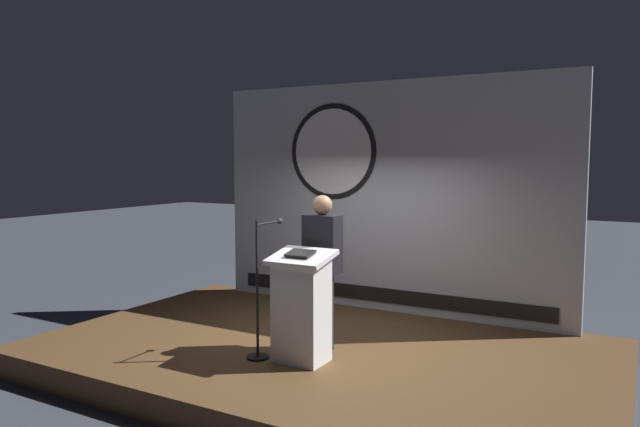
{
  "coord_description": "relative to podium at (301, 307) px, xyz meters",
  "views": [
    {
      "loc": [
        3.23,
        -5.79,
        2.43
      ],
      "look_at": [
        0.1,
        -0.19,
        1.84
      ],
      "focal_mm": 33.13,
      "sensor_mm": 36.0,
      "label": 1
    }
  ],
  "objects": [
    {
      "name": "microphone_stand",
      "position": [
        -0.46,
        -0.09,
        -0.05
      ],
      "size": [
        0.24,
        0.6,
        1.49
      ],
      "color": "black",
      "rests_on": "stage_platform"
    },
    {
      "name": "banner_display",
      "position": [
        -0.12,
        2.44,
        1.03
      ],
      "size": [
        5.19,
        0.12,
        3.21
      ],
      "color": "#B2B7C1",
      "rests_on": "stage_platform"
    },
    {
      "name": "stage_platform",
      "position": [
        -0.1,
        0.59,
        -0.73
      ],
      "size": [
        6.4,
        4.0,
        0.3
      ],
      "primitive_type": "cube",
      "color": "brown",
      "rests_on": "ground"
    },
    {
      "name": "ground_plane",
      "position": [
        -0.1,
        0.59,
        -0.88
      ],
      "size": [
        40.0,
        40.0,
        0.0
      ],
      "primitive_type": "plane",
      "color": "#383D47"
    },
    {
      "name": "speaker_person",
      "position": [
        -0.01,
        0.48,
        0.31
      ],
      "size": [
        0.4,
        0.26,
        1.74
      ],
      "color": "black",
      "rests_on": "stage_platform"
    },
    {
      "name": "podium",
      "position": [
        0.0,
        0.0,
        0.0
      ],
      "size": [
        0.64,
        0.5,
        1.19
      ],
      "color": "silver",
      "rests_on": "stage_platform"
    }
  ]
}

